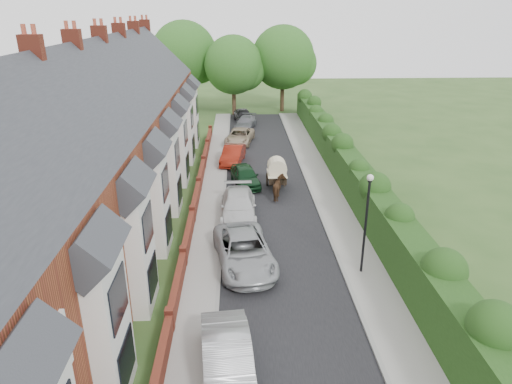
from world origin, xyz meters
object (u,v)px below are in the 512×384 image
car_silver_b (244,251)px  car_black (243,116)px  car_green (245,176)px  horse (279,188)px  car_silver_a (227,361)px  car_white (238,206)px  lamppost (367,212)px  horse_cart (277,171)px  car_beige (240,136)px  car_grey (246,123)px  car_red (233,155)px

car_silver_b → car_black: car_silver_b is taller
car_green → horse: (2.25, -2.68, 0.07)m
car_silver_a → car_white: (0.41, 13.26, -0.04)m
lamppost → horse_cart: lamppost is taller
car_beige → horse_cart: bearing=-66.8°
car_silver_b → car_white: 5.61m
car_silver_a → car_white: bearing=82.5°
car_silver_b → car_black: (0.37, 31.05, -0.05)m
car_white → car_grey: 22.42m
lamppost → car_grey: size_ratio=1.14×
lamppost → horse: bearing=108.7°
car_green → car_grey: 16.80m
car_red → car_grey: size_ratio=0.99×
car_grey → horse: size_ratio=2.43×
car_red → horse: size_ratio=2.40×
car_silver_b → car_green: 11.20m
car_silver_a → car_green: size_ratio=1.16×
lamppost → car_black: (-5.33, 32.05, -2.55)m
car_grey → horse_cart: 17.59m
car_silver_b → car_green: size_ratio=1.36×
car_silver_a → horse: bearing=73.1°
car_green → horse: 3.50m
car_red → horse_cart: (3.19, -5.81, 0.56)m
car_silver_a → car_red: (0.00, 23.99, -0.07)m
lamppost → car_silver_b: bearing=170.1°
car_silver_a → car_white: 13.26m
car_green → car_grey: size_ratio=0.93×
lamppost → horse: (-3.21, 9.52, -2.51)m
car_silver_a → car_black: 38.72m
car_red → car_grey: (1.27, 11.66, -0.08)m
car_green → car_black: car_black is taller
car_white → horse: (2.77, 2.92, 0.02)m
car_green → horse_cart: 2.42m
car_silver_a → car_beige: bearing=83.1°
car_red → car_silver_a: bearing=-80.7°
car_silver_b → car_green: (0.24, 11.20, -0.08)m
car_black → car_grey: bearing=-96.0°
car_silver_a → horse: car_silver_a is taller
car_beige → car_silver_a: bearing=-80.3°
car_silver_a → car_green: car_silver_a is taller
car_grey → horse: (1.92, -19.48, 0.13)m
car_silver_b → car_red: bearing=83.5°
car_silver_b → car_red: size_ratio=1.28×
car_white → car_grey: size_ratio=1.17×
car_silver_b → car_beige: 22.34m
car_white → car_red: car_white is taller
car_green → car_black: 19.85m
car_silver_b → car_grey: car_silver_b is taller
car_silver_b → car_white: (-0.28, 5.60, -0.03)m
horse → horse_cart: horse_cart is taller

